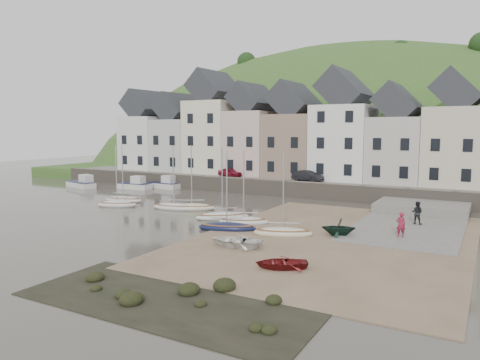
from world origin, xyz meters
The scene contains 27 objects.
ground centered at (0.00, 0.00, 0.00)m, with size 160.00×160.00×0.00m, color #464037.
quay_land centered at (0.00, 32.00, 0.75)m, with size 90.00×30.00×1.50m, color #365823.
quay_street centered at (0.00, 20.50, 1.55)m, with size 70.00×7.00×0.10m, color slate.
seawall centered at (0.00, 17.00, 0.90)m, with size 70.00×1.20×1.80m, color slate.
beach centered at (11.00, 0.00, 0.03)m, with size 18.00×26.00×0.06m, color brown.
slipway centered at (15.00, 8.00, 0.06)m, with size 8.00×18.00×0.12m, color slate.
hillside centered at (-5.00, 60.00, -17.99)m, with size 134.40×84.00×84.00m.
townhouse_terrace centered at (1.76, 24.00, 7.32)m, with size 61.05×8.00×13.93m.
sailboat_0 centered at (-13.67, 4.97, 0.26)m, with size 4.48×2.33×6.32m.
sailboat_1 centered at (-12.11, 2.46, 0.27)m, with size 4.20×3.04×6.32m.
sailboat_2 centered at (-4.50, 4.58, 0.26)m, with size 4.63×3.55×6.32m.
sailboat_3 centered at (-6.17, 3.92, 0.26)m, with size 4.57×2.23×6.32m.
sailboat_4 centered at (0.36, 2.22, 0.26)m, with size 4.52×4.18×6.32m.
sailboat_5 centered at (2.92, -1.30, 0.26)m, with size 4.76×2.90×6.32m.
sailboat_6 centered at (2.98, 1.26, 0.27)m, with size 4.28×3.22×6.32m.
sailboat_7 centered at (7.41, -0.85, 0.26)m, with size 4.59×3.00×6.32m.
motorboat_0 centered at (-19.71, 13.56, 0.58)m, with size 4.56×2.08×1.70m.
motorboat_1 centered at (-26.93, 11.27, 0.58)m, with size 5.59×3.11×1.70m.
motorboat_2 centered at (-16.70, 15.95, 0.58)m, with size 4.54×1.97×1.70m.
rowboat_white centered at (6.00, -5.34, 0.42)m, with size 2.50×3.50×0.72m, color white.
rowboat_green centered at (11.03, 0.88, 0.69)m, with size 2.06×2.39×1.26m, color black.
rowboat_red centered at (10.55, -8.19, 0.36)m, with size 2.09×2.93×0.61m, color maroon.
person_red centered at (15.08, 2.39, 1.01)m, with size 0.65×0.43×1.79m, color maroon.
person_dark centered at (15.42, 7.63, 1.04)m, with size 0.90×0.70×1.85m, color black.
car_left centered at (-9.01, 19.50, 2.16)m, with size 1.31×3.26×1.11m, color maroon.
car_right centered at (1.58, 19.50, 2.24)m, with size 1.36×3.89×1.28m, color black.
shore_rocks centered at (8.02, -14.71, 0.11)m, with size 14.00×6.03×0.71m.
Camera 1 is at (20.57, -30.87, 7.82)m, focal length 34.13 mm.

